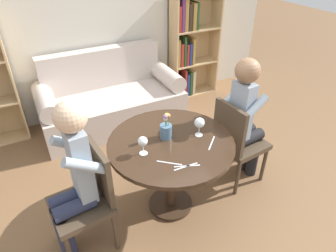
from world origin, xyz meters
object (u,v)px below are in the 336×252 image
bookshelf_right (188,48)px  person_left (73,179)px  chair_right (236,140)px  chair_left (89,196)px  person_right (245,119)px  wine_glass_left (143,142)px  wine_glass_right (199,123)px  flower_vase (166,129)px  couch (111,101)px

bookshelf_right → person_left: bookshelf_right is taller
chair_right → person_left: 1.52m
chair_left → person_right: size_ratio=0.70×
bookshelf_right → wine_glass_left: 2.47m
wine_glass_right → wine_glass_left: bearing=-178.9°
wine_glass_left → person_left: bearing=-179.5°
bookshelf_right → person_right: bearing=-104.9°
person_right → flower_vase: person_right is taller
bookshelf_right → flower_vase: 2.24m
wine_glass_left → wine_glass_right: bearing=1.1°
chair_right → flower_vase: size_ratio=3.84×
bookshelf_right → wine_glass_right: 2.18m
chair_right → person_left: (-1.51, -0.06, 0.21)m
chair_right → person_right: (0.08, 0.01, 0.20)m
wine_glass_right → bookshelf_right: bearing=61.4°
wine_glass_right → flower_vase: 0.27m
chair_right → person_right: bearing=-86.3°
bookshelf_right → chair_left: bearing=-136.3°
chair_left → person_left: 0.23m
person_left → wine_glass_left: person_left is taller
couch → flower_vase: bearing=-90.3°
couch → chair_left: bearing=-113.3°
person_right → chair_right: bearing=93.7°
chair_left → chair_right: size_ratio=1.00×
couch → person_left: (-0.80, -1.67, 0.40)m
couch → chair_left: size_ratio=1.95×
couch → person_right: person_right is taller
couch → bookshelf_right: bearing=11.5°
chair_right → wine_glass_left: (-0.97, -0.06, 0.35)m
wine_glass_left → wine_glass_right: 0.50m
person_right → wine_glass_right: (-0.55, -0.06, 0.15)m
person_left → bookshelf_right: bearing=127.7°
chair_left → bookshelf_right: bearing=128.7°
bookshelf_right → person_left: 2.84m
couch → wine_glass_left: 1.76m
wine_glass_right → chair_left: bearing=-179.9°
wine_glass_left → flower_vase: flower_vase is taller
bookshelf_right → person_left: (-2.09, -1.93, -0.02)m
chair_right → wine_glass_right: bearing=90.6°
bookshelf_right → chair_right: bearing=-107.2°
bookshelf_right → wine_glass_left: (-1.55, -1.92, 0.12)m
couch → person_right: bearing=-63.4°
chair_left → person_left: bearing=-86.4°
chair_right → wine_glass_right: chair_right is taller
chair_right → wine_glass_left: bearing=88.1°
person_left → person_right: (1.59, 0.07, -0.01)m
person_right → wine_glass_left: (-1.05, -0.07, 0.15)m
chair_left → chair_right: same height
person_right → bookshelf_right: bearing=-20.1°
person_left → wine_glass_right: 1.05m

